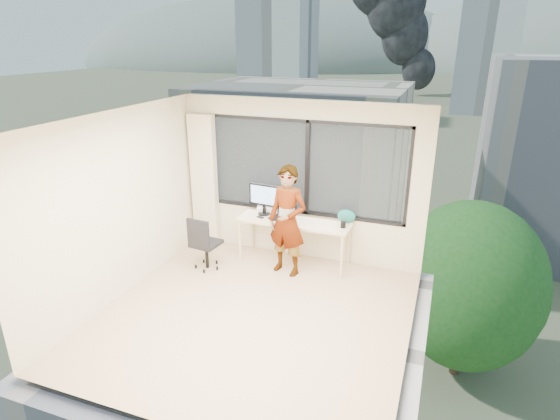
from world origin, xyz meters
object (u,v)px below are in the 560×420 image
at_px(chair, 206,242).
at_px(desk, 294,241).
at_px(game_console, 268,208).
at_px(laptop, 282,212).
at_px(handbag, 346,216).
at_px(monitor, 264,199).
at_px(person, 287,221).

bearing_deg(chair, desk, 34.70).
bearing_deg(chair, game_console, 59.83).
height_order(chair, laptop, laptop).
relative_size(game_console, handbag, 1.23).
relative_size(desk, laptop, 4.62).
bearing_deg(game_console, monitor, -103.56).
distance_m(person, game_console, 0.83).
bearing_deg(person, chair, -153.22).
xyz_separation_m(monitor, laptop, (0.35, -0.11, -0.14)).
height_order(chair, handbag, handbag).
distance_m(person, handbag, 0.95).
distance_m(chair, handbag, 2.25).
xyz_separation_m(person, monitor, (-0.55, 0.42, 0.15)).
height_order(chair, game_console, chair).
distance_m(chair, monitor, 1.15).
height_order(desk, handbag, handbag).
bearing_deg(desk, person, -89.05).
distance_m(person, monitor, 0.71).
xyz_separation_m(person, laptop, (-0.20, 0.30, 0.01)).
height_order(person, laptop, person).
bearing_deg(desk, monitor, 173.15).
relative_size(chair, laptop, 2.33).
distance_m(person, laptop, 0.36).
relative_size(chair, monitor, 1.75).
distance_m(chair, person, 1.35).
bearing_deg(handbag, monitor, 165.22).
bearing_deg(laptop, handbag, 31.78).
bearing_deg(handbag, person, -165.99).
bearing_deg(monitor, desk, -1.19).
xyz_separation_m(chair, laptop, (1.05, 0.62, 0.42)).
bearing_deg(monitor, handbag, 10.19).
bearing_deg(laptop, person, -37.12).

